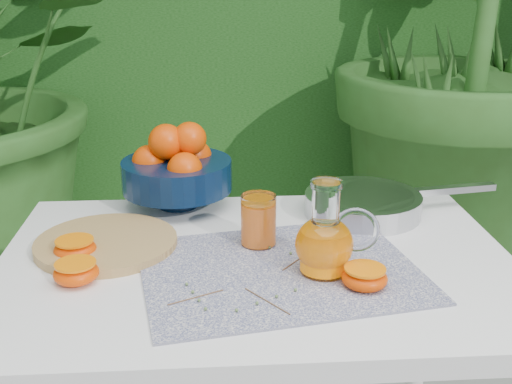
{
  "coord_description": "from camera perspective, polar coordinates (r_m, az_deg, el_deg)",
  "views": [
    {
      "loc": [
        0.02,
        -1.18,
        1.29
      ],
      "look_at": [
        0.1,
        -0.04,
        0.88
      ],
      "focal_mm": 45.0,
      "sensor_mm": 36.0,
      "label": 1
    }
  ],
  "objects": [
    {
      "name": "potted_plant_right",
      "position": [
        2.6,
        16.25,
        13.58
      ],
      "size": [
        2.68,
        2.68,
        2.1
      ],
      "primitive_type": "imported",
      "rotation": [
        0.0,
        0.0,
        1.92
      ],
      "color": "#2F5D1F",
      "rests_on": "ground"
    },
    {
      "name": "white_table",
      "position": [
        1.29,
        0.06,
        -9.21
      ],
      "size": [
        1.0,
        0.7,
        0.75
      ],
      "color": "white",
      "rests_on": "ground"
    },
    {
      "name": "placemat",
      "position": [
        1.2,
        2.11,
        -6.93
      ],
      "size": [
        0.56,
        0.47,
        0.0
      ],
      "primitive_type": "cube",
      "rotation": [
        0.0,
        0.0,
        0.17
      ],
      "color": "#0D154B",
      "rests_on": "white_table"
    },
    {
      "name": "cutting_board",
      "position": [
        1.33,
        -13.16,
        -4.46
      ],
      "size": [
        0.37,
        0.37,
        0.02
      ],
      "primitive_type": "cylinder",
      "rotation": [
        0.0,
        0.0,
        -0.37
      ],
      "color": "tan",
      "rests_on": "white_table"
    },
    {
      "name": "fruit_bowl",
      "position": [
        1.5,
        -7.1,
        2.11
      ],
      "size": [
        0.33,
        0.33,
        0.2
      ],
      "color": "black",
      "rests_on": "white_table"
    },
    {
      "name": "juice_pitcher",
      "position": [
        1.17,
        6.2,
        -4.42
      ],
      "size": [
        0.16,
        0.13,
        0.18
      ],
      "color": "white",
      "rests_on": "white_table"
    },
    {
      "name": "juice_tumbler",
      "position": [
        1.28,
        0.22,
        -2.63
      ],
      "size": [
        0.09,
        0.09,
        0.1
      ],
      "color": "white",
      "rests_on": "white_table"
    },
    {
      "name": "saute_pan",
      "position": [
        1.48,
        9.62,
        -0.96
      ],
      "size": [
        0.48,
        0.3,
        0.05
      ],
      "color": "#B2B3B7",
      "rests_on": "white_table"
    },
    {
      "name": "orange_halves",
      "position": [
        1.19,
        -7.81,
        -6.5
      ],
      "size": [
        0.61,
        0.24,
        0.04
      ],
      "color": "#ED5502",
      "rests_on": "white_table"
    },
    {
      "name": "thyme_sprigs",
      "position": [
        1.15,
        0.27,
        -8.02
      ],
      "size": [
        0.31,
        0.26,
        0.01
      ],
      "color": "brown",
      "rests_on": "white_table"
    }
  ]
}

